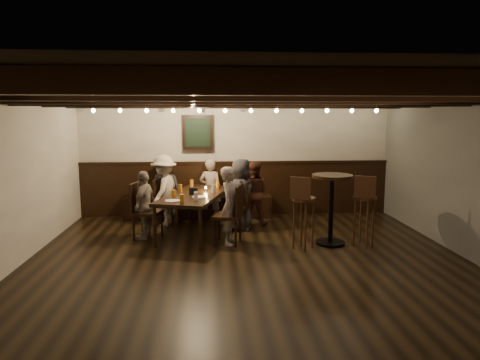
{
  "coord_description": "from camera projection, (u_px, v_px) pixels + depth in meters",
  "views": [
    {
      "loc": [
        -0.53,
        -5.48,
        2.12
      ],
      "look_at": [
        -0.07,
        1.3,
        1.07
      ],
      "focal_mm": 32.0,
      "sensor_mm": 36.0,
      "label": 1
    }
  ],
  "objects": [
    {
      "name": "person_left_far",
      "position": [
        145.0,
        205.0,
        7.3
      ],
      "size": [
        0.46,
        0.74,
        1.18
      ],
      "primitive_type": "imported",
      "rotation": [
        0.0,
        0.0,
        -1.84
      ],
      "color": "gray",
      "rests_on": "floor"
    },
    {
      "name": "dining_table",
      "position": [
        195.0,
        197.0,
        7.57
      ],
      "size": [
        1.36,
        2.1,
        0.73
      ],
      "rotation": [
        0.0,
        0.0,
        -0.27
      ],
      "color": "black",
      "rests_on": "floor"
    },
    {
      "name": "person_bench_left",
      "position": [
        166.0,
        188.0,
        8.63
      ],
      "size": [
        0.71,
        0.56,
        1.28
      ],
      "primitive_type": "imported",
      "rotation": [
        0.0,
        0.0,
        2.87
      ],
      "color": "#28282A",
      "rests_on": "floor"
    },
    {
      "name": "bar_stool_left",
      "position": [
        303.0,
        222.0,
        6.76
      ],
      "size": [
        0.42,
        0.43,
        1.17
      ],
      "rotation": [
        0.0,
        0.0,
        -0.56
      ],
      "color": "#331D10",
      "rests_on": "floor"
    },
    {
      "name": "person_left_near",
      "position": [
        164.0,
        190.0,
        8.15
      ],
      "size": [
        0.72,
        0.98,
        1.36
      ],
      "primitive_type": "imported",
      "rotation": [
        0.0,
        0.0,
        -1.84
      ],
      "color": "#A89A8E",
      "rests_on": "floor"
    },
    {
      "name": "plate_far",
      "position": [
        199.0,
        197.0,
        7.23
      ],
      "size": [
        0.24,
        0.24,
        0.01
      ],
      "primitive_type": "cylinder",
      "color": "white",
      "rests_on": "dining_table"
    },
    {
      "name": "pint_g",
      "position": [
        182.0,
        199.0,
        6.77
      ],
      "size": [
        0.07,
        0.07,
        0.14
      ],
      "primitive_type": "cylinder",
      "color": "#BF7219",
      "rests_on": "dining_table"
    },
    {
      "name": "pint_c",
      "position": [
        180.0,
        188.0,
        7.71
      ],
      "size": [
        0.07,
        0.07,
        0.14
      ],
      "primitive_type": "cylinder",
      "color": "#BF7219",
      "rests_on": "dining_table"
    },
    {
      "name": "chair_right_far",
      "position": [
        228.0,
        226.0,
        7.05
      ],
      "size": [
        0.55,
        0.55,
        0.98
      ],
      "rotation": [
        0.0,
        0.0,
        1.3
      ],
      "color": "black",
      "rests_on": "floor"
    },
    {
      "name": "pint_f",
      "position": [
        196.0,
        196.0,
        6.98
      ],
      "size": [
        0.07,
        0.07,
        0.14
      ],
      "primitive_type": "cylinder",
      "color": "silver",
      "rests_on": "dining_table"
    },
    {
      "name": "person_right_near",
      "position": [
        241.0,
        194.0,
        7.86
      ],
      "size": [
        0.58,
        0.74,
        1.32
      ],
      "primitive_type": "imported",
      "rotation": [
        0.0,
        0.0,
        1.3
      ],
      "color": "#2C2B2E",
      "rests_on": "floor"
    },
    {
      "name": "chair_left_far",
      "position": [
        147.0,
        222.0,
        7.34
      ],
      "size": [
        0.55,
        0.55,
        0.97
      ],
      "rotation": [
        0.0,
        0.0,
        -1.84
      ],
      "color": "black",
      "rests_on": "floor"
    },
    {
      "name": "pint_d",
      "position": [
        214.0,
        189.0,
        7.68
      ],
      "size": [
        0.07,
        0.07,
        0.14
      ],
      "primitive_type": "cylinder",
      "color": "silver",
      "rests_on": "dining_table"
    },
    {
      "name": "person_right_far",
      "position": [
        230.0,
        206.0,
        6.99
      ],
      "size": [
        0.42,
        0.53,
        1.28
      ],
      "primitive_type": "imported",
      "rotation": [
        0.0,
        0.0,
        1.3
      ],
      "color": "gray",
      "rests_on": "floor"
    },
    {
      "name": "room",
      "position": [
        225.0,
        173.0,
        7.77
      ],
      "size": [
        7.0,
        7.0,
        7.0
      ],
      "color": "black",
      "rests_on": "ground"
    },
    {
      "name": "candle",
      "position": [
        206.0,
        190.0,
        7.82
      ],
      "size": [
        0.05,
        0.05,
        0.05
      ],
      "primitive_type": "cylinder",
      "color": "beige",
      "rests_on": "dining_table"
    },
    {
      "name": "person_bench_centre",
      "position": [
        211.0,
        190.0,
        8.59
      ],
      "size": [
        0.52,
        0.41,
        1.24
      ],
      "primitive_type": "imported",
      "rotation": [
        0.0,
        0.0,
        2.87
      ],
      "color": "gray",
      "rests_on": "floor"
    },
    {
      "name": "pint_a",
      "position": [
        192.0,
        183.0,
        8.28
      ],
      "size": [
        0.07,
        0.07,
        0.14
      ],
      "primitive_type": "cylinder",
      "color": "#BF7219",
      "rests_on": "dining_table"
    },
    {
      "name": "chair_left_near",
      "position": [
        166.0,
        211.0,
        8.21
      ],
      "size": [
        0.5,
        0.5,
        0.9
      ],
      "rotation": [
        0.0,
        0.0,
        -1.84
      ],
      "color": "black",
      "rests_on": "floor"
    },
    {
      "name": "pint_e",
      "position": [
        174.0,
        194.0,
        7.16
      ],
      "size": [
        0.07,
        0.07,
        0.14
      ],
      "primitive_type": "cylinder",
      "color": "#BF7219",
      "rests_on": "dining_table"
    },
    {
      "name": "plate_near",
      "position": [
        172.0,
        201.0,
        6.91
      ],
      "size": [
        0.24,
        0.24,
        0.01
      ],
      "primitive_type": "cylinder",
      "color": "white",
      "rests_on": "dining_table"
    },
    {
      "name": "pint_b",
      "position": [
        217.0,
        185.0,
        8.13
      ],
      "size": [
        0.07,
        0.07,
        0.14
      ],
      "primitive_type": "cylinder",
      "color": "#BF7219",
      "rests_on": "dining_table"
    },
    {
      "name": "bar_stool_right",
      "position": [
        364.0,
        220.0,
        6.88
      ],
      "size": [
        0.41,
        0.42,
        1.17
      ],
      "rotation": [
        0.0,
        0.0,
        -0.38
      ],
      "color": "#331D10",
      "rests_on": "floor"
    },
    {
      "name": "chair_right_near",
      "position": [
        239.0,
        215.0,
        7.92
      ],
      "size": [
        0.51,
        0.51,
        0.91
      ],
      "rotation": [
        0.0,
        0.0,
        1.3
      ],
      "color": "black",
      "rests_on": "floor"
    },
    {
      "name": "high_top_table",
      "position": [
        331.0,
        199.0,
        6.95
      ],
      "size": [
        0.65,
        0.65,
        1.16
      ],
      "color": "black",
      "rests_on": "floor"
    },
    {
      "name": "person_bench_right",
      "position": [
        253.0,
        193.0,
        8.27
      ],
      "size": [
        0.7,
        0.61,
        1.23
      ],
      "primitive_type": "imported",
      "rotation": [
        0.0,
        0.0,
        2.87
      ],
      "color": "#512A1B",
      "rests_on": "floor"
    },
    {
      "name": "condiment_caddy",
      "position": [
        194.0,
        191.0,
        7.5
      ],
      "size": [
        0.15,
        0.1,
        0.12
      ],
      "primitive_type": "cube",
      "color": "black",
      "rests_on": "dining_table"
    }
  ]
}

